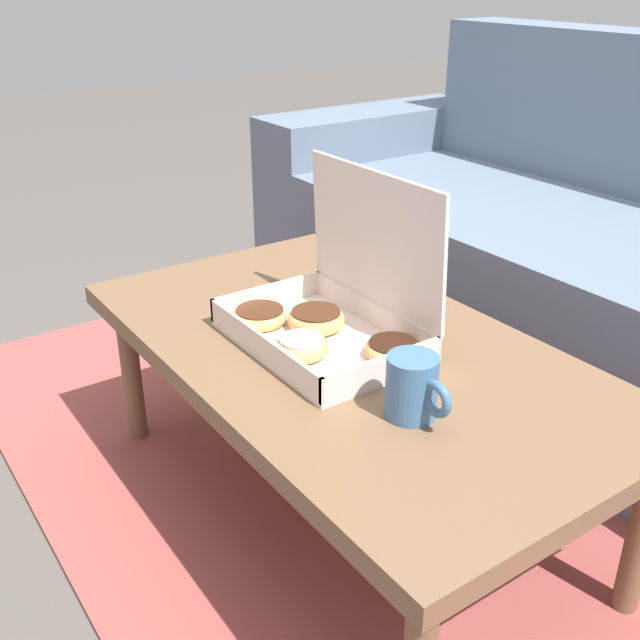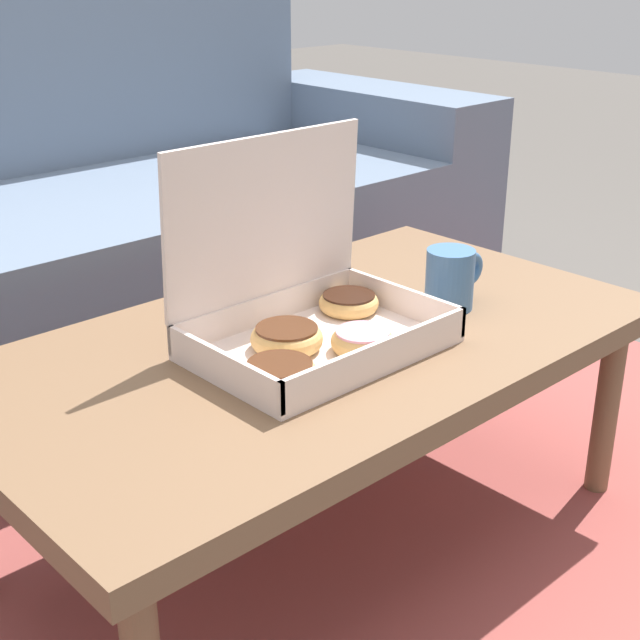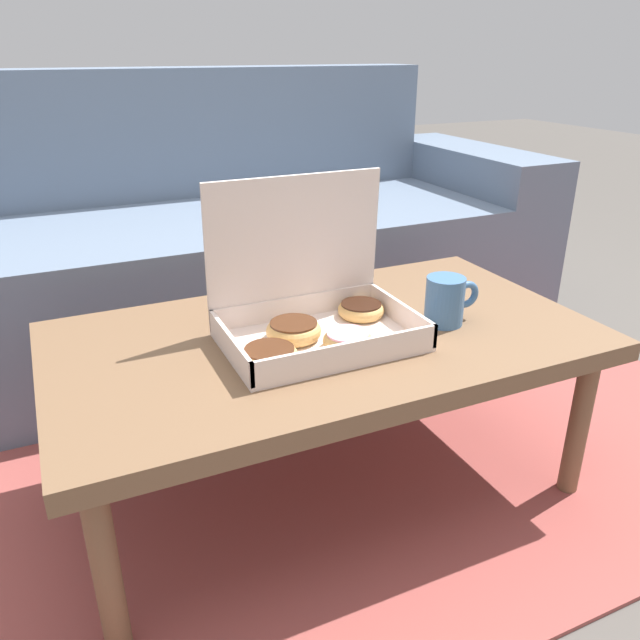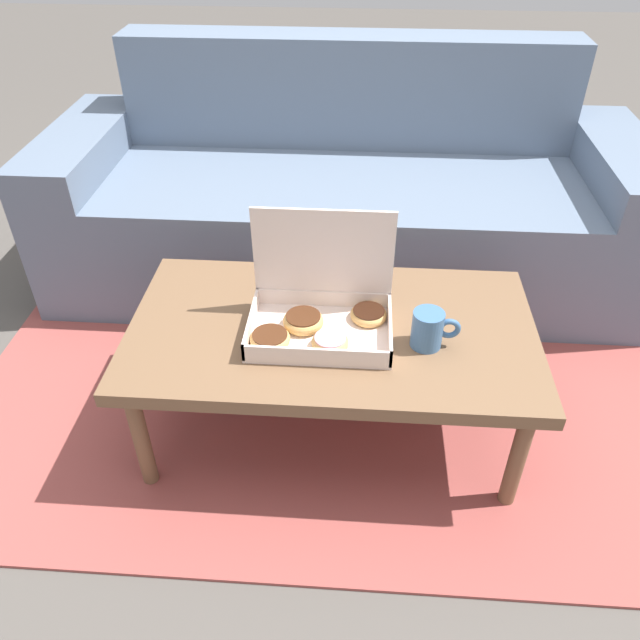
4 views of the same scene
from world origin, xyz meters
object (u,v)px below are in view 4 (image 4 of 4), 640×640
object	(u,v)px
coffee_table	(332,337)
pastry_box	(319,314)
couch	(344,204)
coffee_mug	(429,329)

from	to	relation	value
coffee_table	pastry_box	xyz separation A→B (m)	(-0.04, -0.02, 0.09)
pastry_box	coffee_table	bearing A→B (deg)	27.40
couch	coffee_mug	world-z (taller)	couch
couch	coffee_mug	distance (m)	1.00
coffee_table	coffee_mug	world-z (taller)	coffee_mug
couch	pastry_box	world-z (taller)	couch
couch	pastry_box	bearing A→B (deg)	-92.23
pastry_box	coffee_mug	bearing A→B (deg)	-8.62
couch	coffee_mug	bearing A→B (deg)	-75.18
couch	coffee_mug	xyz separation A→B (m)	(0.25, -0.95, 0.14)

